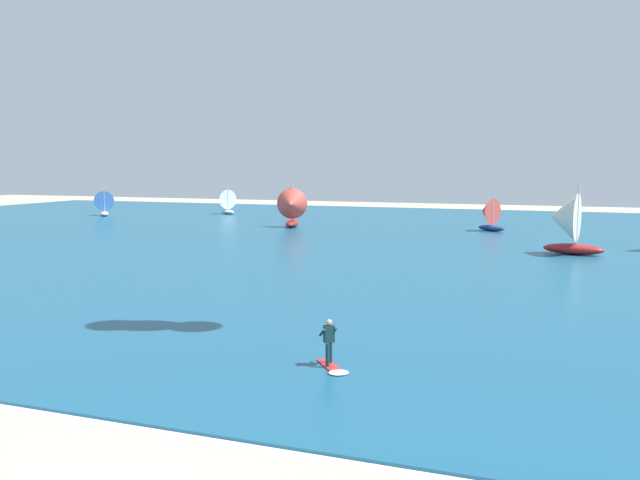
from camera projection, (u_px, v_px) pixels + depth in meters
name	position (u px, v px, depth m)	size (l,w,h in m)	color
ocean	(453.00, 243.00, 59.56)	(160.00, 90.00, 0.10)	navy
shoreline_foam	(259.00, 438.00, 17.34)	(76.83, 1.79, 0.01)	white
kitesurfer	(331.00, 350.00, 23.02)	(1.68, 1.87, 1.67)	red
sailboat_leading	(488.00, 214.00, 69.81)	(3.47, 3.13, 3.86)	navy
sailboat_trailing	(104.00, 203.00, 90.11)	(3.20, 3.38, 3.76)	silver
sailboat_heeled_over	(226.00, 201.00, 93.27)	(3.46, 3.19, 3.84)	silver
sailboat_mid_right	(291.00, 207.00, 73.45)	(3.78, 4.32, 4.87)	maroon
sailboat_near_shore	(566.00, 222.00, 51.75)	(4.77, 4.13, 5.42)	maroon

